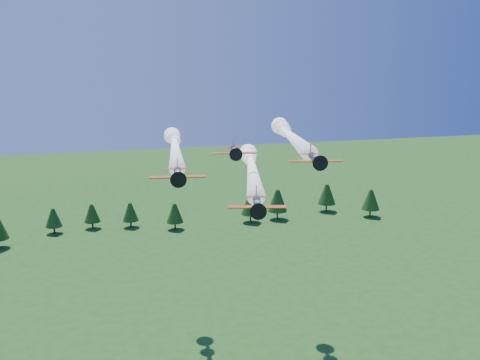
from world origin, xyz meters
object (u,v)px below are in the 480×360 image
object	(u,v)px
plane_lead	(252,166)
plane_right	(289,135)
plane_left	(175,146)
plane_slot	(234,151)

from	to	relation	value
plane_lead	plane_right	world-z (taller)	plane_right
plane_left	plane_lead	bearing A→B (deg)	-43.51
plane_left	plane_right	bearing A→B (deg)	-10.19
plane_left	plane_right	world-z (taller)	plane_right
plane_left	plane_right	size ratio (longest dim) A/B	1.07
plane_lead	plane_left	world-z (taller)	plane_left
plane_slot	plane_left	bearing A→B (deg)	116.54
plane_slot	plane_lead	bearing A→B (deg)	67.90
plane_lead	plane_left	xyz separation A→B (m)	(-11.16, 14.56, 2.06)
plane_right	plane_slot	bearing A→B (deg)	-121.50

